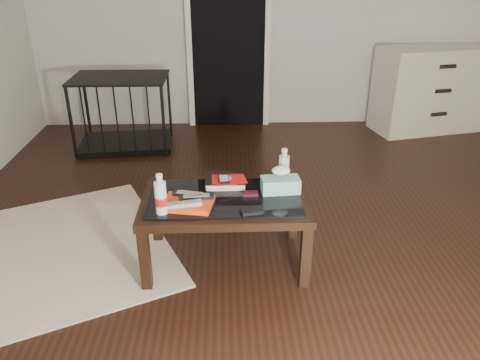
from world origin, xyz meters
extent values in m
plane|color=black|center=(0.00, 0.00, 0.00)|extent=(5.00, 5.00, 0.00)
cube|color=black|center=(-0.40, 2.47, 1.00)|extent=(0.80, 0.05, 2.00)
cube|color=silver|center=(-0.82, 2.44, 1.00)|extent=(0.06, 0.04, 2.04)
cube|color=silver|center=(0.02, 2.44, 1.00)|extent=(0.06, 0.04, 2.04)
cube|color=black|center=(-0.92, -0.47, 0.20)|extent=(0.06, 0.06, 0.40)
cube|color=black|center=(0.00, -0.47, 0.20)|extent=(0.06, 0.06, 0.40)
cube|color=black|center=(-0.92, 0.05, 0.20)|extent=(0.06, 0.06, 0.40)
cube|color=black|center=(0.00, 0.05, 0.20)|extent=(0.06, 0.06, 0.40)
cube|color=black|center=(-0.46, -0.21, 0.43)|extent=(1.00, 0.60, 0.05)
cube|color=black|center=(-0.46, -0.21, 0.46)|extent=(0.90, 0.50, 0.01)
cube|color=#B6A38D|center=(-1.86, -0.21, 0.01)|extent=(2.44, 2.19, 0.01)
cube|color=beige|center=(1.80, 2.23, 0.45)|extent=(1.28, 0.74, 0.90)
cylinder|color=black|center=(1.80, 1.97, 0.25)|extent=(0.18, 0.08, 0.04)
cylinder|color=black|center=(1.80, 1.97, 0.50)|extent=(0.18, 0.08, 0.04)
cylinder|color=black|center=(1.80, 1.97, 0.75)|extent=(0.18, 0.08, 0.04)
cube|color=black|center=(-1.46, 1.81, 0.03)|extent=(0.95, 0.68, 0.06)
cube|color=black|center=(-1.46, 1.81, 0.70)|extent=(0.95, 0.68, 0.02)
cube|color=black|center=(-1.89, 1.53, 0.35)|extent=(0.03, 0.03, 0.70)
cube|color=black|center=(-1.03, 1.53, 0.35)|extent=(0.03, 0.03, 0.70)
cube|color=black|center=(-1.89, 2.09, 0.35)|extent=(0.03, 0.03, 0.70)
cube|color=black|center=(-1.03, 2.09, 0.35)|extent=(0.03, 0.03, 0.70)
cube|color=#E84515|center=(-0.67, -0.31, 0.48)|extent=(0.31, 0.25, 0.03)
cube|color=#ACACB1|center=(-0.69, -0.37, 0.50)|extent=(0.21, 0.09, 0.02)
cube|color=black|center=(-0.62, -0.29, 0.50)|extent=(0.20, 0.07, 0.02)
cube|color=black|center=(-0.67, -0.25, 0.50)|extent=(0.21, 0.10, 0.02)
cube|color=black|center=(-0.45, -0.04, 0.48)|extent=(0.25, 0.20, 0.05)
cube|color=red|center=(-0.44, -0.07, 0.51)|extent=(0.19, 0.14, 0.01)
cube|color=black|center=(-0.46, -0.09, 0.52)|extent=(0.07, 0.11, 0.02)
cube|color=black|center=(-0.31, -0.20, 0.47)|extent=(0.09, 0.05, 0.02)
cube|color=black|center=(-0.31, -0.41, 0.47)|extent=(0.13, 0.09, 0.02)
cylinder|color=silver|center=(-0.81, -0.39, 0.58)|extent=(0.07, 0.07, 0.24)
cylinder|color=silver|center=(-0.09, -0.05, 0.58)|extent=(0.08, 0.08, 0.24)
cube|color=teal|center=(-0.12, -0.15, 0.51)|extent=(0.24, 0.14, 0.09)
camera|label=1|loc=(-0.45, -2.68, 1.77)|focal=35.00mm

